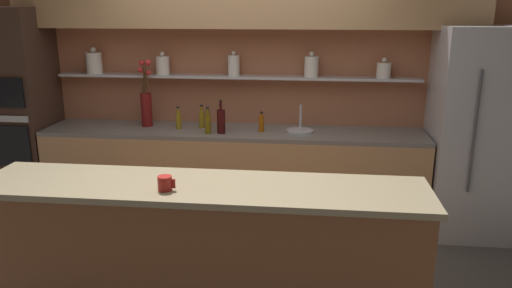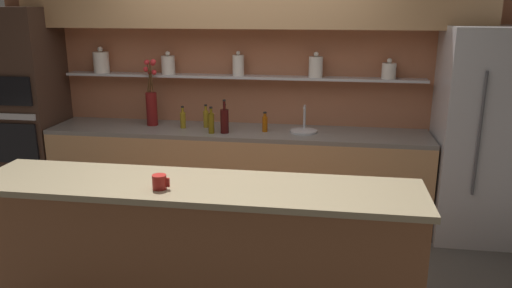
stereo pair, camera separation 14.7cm
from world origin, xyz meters
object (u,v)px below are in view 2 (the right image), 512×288
refrigerator (484,136)px  bottle_oil_5 (211,123)px  flower_vase (152,102)px  bottle_sauce_3 (265,123)px  oven_tower (28,111)px  sink_fixture (304,129)px  bottle_oil_4 (225,119)px  bottle_oil_0 (206,118)px  bottle_wine_2 (225,121)px  coffee_mug (160,182)px  bottle_oil_1 (183,119)px

refrigerator → bottle_oil_5: 2.49m
flower_vase → bottle_sauce_3: bearing=-5.0°
refrigerator → flower_vase: (-3.15, 0.11, 0.20)m
oven_tower → sink_fixture: size_ratio=7.98×
refrigerator → oven_tower: size_ratio=0.93×
oven_tower → sink_fixture: 2.85m
refrigerator → bottle_oil_5: size_ratio=7.53×
oven_tower → flower_vase: size_ratio=3.10×
refrigerator → bottle_oil_4: bearing=179.2°
refrigerator → bottle_oil_0: size_ratio=8.40×
refrigerator → bottle_oil_0: refrigerator is taller
oven_tower → bottle_oil_0: (1.88, 0.06, -0.03)m
bottle_oil_0 → bottle_sauce_3: bearing=-8.5°
oven_tower → bottle_wine_2: size_ratio=6.46×
coffee_mug → refrigerator: bearing=38.3°
bottle_oil_1 → bottle_sauce_3: bearing=-1.7°
bottle_oil_0 → bottle_wine_2: bottle_wine_2 is taller
sink_fixture → bottle_wine_2: (-0.74, -0.15, 0.09)m
refrigerator → sink_fixture: (-1.62, 0.05, -0.01)m
refrigerator → bottle_oil_0: bearing=177.8°
sink_fixture → bottle_oil_4: bearing=-178.8°
bottle_wine_2 → bottle_oil_1: bearing=163.6°
flower_vase → oven_tower: bearing=-176.9°
oven_tower → bottle_oil_5: oven_tower is taller
refrigerator → bottle_oil_1: 2.81m
bottle_oil_1 → flower_vase: bearing=167.4°
flower_vase → bottle_oil_1: size_ratio=3.05×
refrigerator → oven_tower: oven_tower is taller
bottle_wine_2 → coffee_mug: (-0.01, -1.78, 0.02)m
flower_vase → bottle_oil_5: (0.67, -0.24, -0.13)m
oven_tower → flower_vase: (1.32, 0.07, 0.12)m
bottle_oil_0 → flower_vase: bearing=178.9°
sink_fixture → bottle_oil_5: (-0.86, -0.18, 0.08)m
bottle_oil_5 → coffee_mug: (0.11, -1.75, 0.04)m
bottle_wine_2 → coffee_mug: 1.78m
oven_tower → coffee_mug: oven_tower is taller
bottle_oil_0 → bottle_wine_2: 0.31m
coffee_mug → bottle_oil_5: bearing=93.5°
flower_vase → sink_fixture: bearing=-2.2°
refrigerator → bottle_sauce_3: bearing=179.8°
refrigerator → sink_fixture: size_ratio=7.40×
oven_tower → bottle_oil_5: size_ratio=8.12×
bottle_oil_0 → bottle_sauce_3: bottle_oil_0 is taller
sink_fixture → bottle_sauce_3: (-0.37, -0.04, 0.06)m
bottle_wine_2 → coffee_mug: bottle_wine_2 is taller
sink_fixture → bottle_sauce_3: 0.38m
coffee_mug → bottle_oil_0: bearing=96.3°
oven_tower → bottle_oil_4: bearing=-0.1°
bottle_oil_5 → bottle_sauce_3: bearing=15.9°
refrigerator → bottle_oil_0: (-2.59, 0.10, 0.05)m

